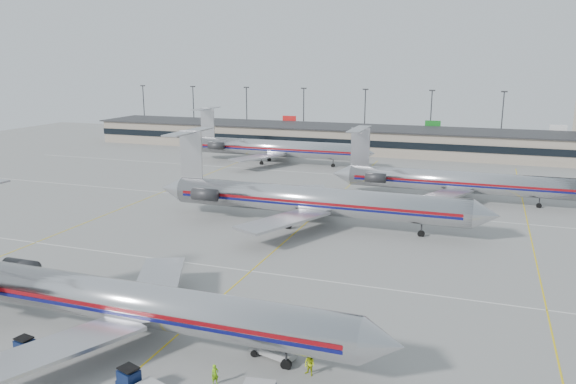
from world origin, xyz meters
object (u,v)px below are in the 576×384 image
at_px(jet_foreground, 123,301).
at_px(belt_loader, 274,349).
at_px(jet_second_row, 308,200).
at_px(tug_center, 132,382).

relative_size(jet_foreground, belt_loader, 9.51).
relative_size(jet_foreground, jet_second_row, 0.91).
distance_m(jet_foreground, tug_center, 8.90).
bearing_deg(tug_center, belt_loader, 65.70).
xyz_separation_m(jet_second_row, tug_center, (0.90, -43.61, -2.80)).
distance_m(jet_second_row, tug_center, 43.71).
distance_m(jet_second_row, belt_loader, 36.61).
relative_size(jet_foreground, tug_center, 16.22).
xyz_separation_m(jet_foreground, belt_loader, (12.78, 1.38, -2.74)).
relative_size(jet_second_row, belt_loader, 10.45).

